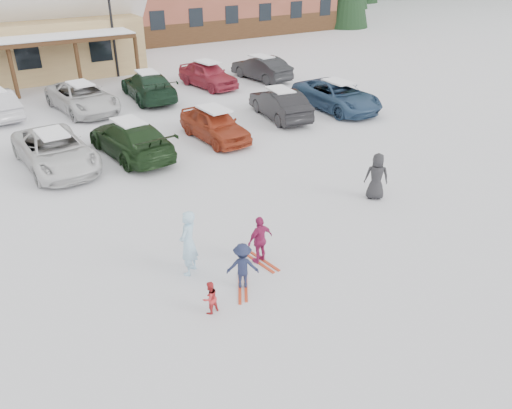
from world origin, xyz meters
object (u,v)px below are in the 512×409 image
parked_car_11 (148,86)px  toddler_red (210,298)px  parked_car_12 (208,74)px  adult_skier (188,243)px  child_magenta (260,240)px  parked_car_2 (55,150)px  parked_car_6 (337,95)px  parked_car_3 (131,139)px  lamp_post (112,25)px  parked_car_4 (215,124)px  parked_car_5 (280,104)px  bystander_dark (377,176)px  parked_car_10 (82,97)px  child_navy (243,266)px  parked_car_13 (261,68)px

parked_car_11 → toddler_red: bearing=77.8°
toddler_red → parked_car_12: 21.25m
adult_skier → parked_car_12: adult_skier is taller
child_magenta → adult_skier: bearing=-25.0°
parked_car_2 → parked_car_6: size_ratio=0.96×
parked_car_2 → parked_car_3: size_ratio=1.01×
child_magenta → lamp_post: bearing=-107.0°
parked_car_4 → parked_car_5: (4.23, 1.06, 0.01)m
bystander_dark → parked_car_3: (-5.94, 8.22, -0.09)m
parked_car_10 → toddler_red: bearing=-102.7°
child_navy → parked_car_11: size_ratio=0.24×
toddler_red → parked_car_10: size_ratio=0.16×
adult_skier → toddler_red: size_ratio=2.14×
lamp_post → parked_car_5: bearing=-71.6°
adult_skier → parked_car_10: size_ratio=0.35×
adult_skier → parked_car_10: bearing=-135.6°
lamp_post → parked_car_2: lamp_post is taller
parked_car_2 → parked_car_11: 9.85m
toddler_red → parked_car_4: bearing=-131.3°
lamp_post → parked_car_4: (0.07, -13.96, -2.54)m
bystander_dark → parked_car_6: bearing=-83.5°
child_magenta → parked_car_3: size_ratio=0.28×
parked_car_5 → adult_skier: bearing=53.6°
adult_skier → bystander_dark: (7.38, 0.71, -0.11)m
adult_skier → parked_car_10: adult_skier is taller
parked_car_11 → child_magenta: bearing=83.5°
parked_car_5 → parked_car_11: size_ratio=0.84×
lamp_post → parked_car_11: bearing=-91.4°
parked_car_3 → parked_car_2: bearing=-12.9°
parked_car_2 → parked_car_11: (6.58, 7.33, 0.05)m
adult_skier → parked_car_5: bearing=-174.8°
child_navy → parked_car_2: bearing=-47.8°
adult_skier → parked_car_2: 9.40m
toddler_red → parked_car_10: (1.58, 18.03, 0.30)m
child_magenta → parked_car_4: bearing=-118.8°
toddler_red → parked_car_12: size_ratio=0.19×
parked_car_2 → bystander_dark: bearing=-48.1°
bystander_dark → parked_car_12: 16.66m
parked_car_13 → adult_skier: bearing=44.8°
parked_car_2 → lamp_post: bearing=59.4°
parked_car_11 → parked_car_5: bearing=127.5°
adult_skier → parked_car_2: size_ratio=0.36×
parked_car_3 → parked_car_11: bearing=-121.6°
child_navy → parked_car_13: parked_car_13 is taller
adult_skier → parked_car_4: 10.30m
parked_car_5 → parked_car_13: parked_car_13 is taller
lamp_post → adult_skier: size_ratio=3.07×
child_magenta → parked_car_10: size_ratio=0.27×
toddler_red → parked_car_13: parked_car_13 is taller
parked_car_3 → parked_car_13: size_ratio=1.13×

